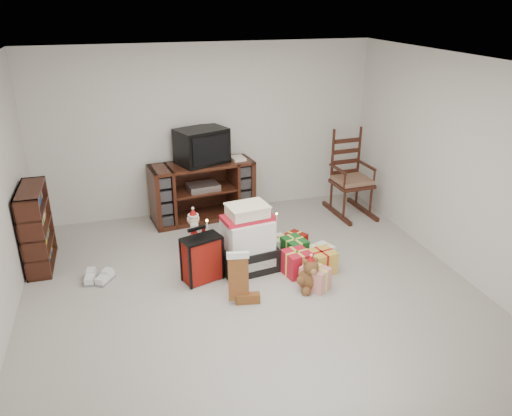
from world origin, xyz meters
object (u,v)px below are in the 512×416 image
(tv_stand, at_px, (203,191))
(sneaker_pair, at_px, (98,278))
(red_suitcase, at_px, (202,259))
(mrs_claus_figurine, at_px, (194,236))
(gift_cluster, at_px, (304,255))
(rocking_chair, at_px, (350,184))
(teddy_bear, at_px, (310,276))
(bookshelf, at_px, (37,229))
(santa_figurine, at_px, (264,227))
(gift_pile, at_px, (248,242))
(crt_television, at_px, (202,146))

(tv_stand, relative_size, sneaker_pair, 4.25)
(tv_stand, xyz_separation_m, red_suitcase, (-0.33, -1.77, -0.15))
(mrs_claus_figurine, distance_m, gift_cluster, 1.42)
(rocking_chair, bearing_deg, teddy_bear, -129.72)
(bookshelf, relative_size, teddy_bear, 2.61)
(bookshelf, bearing_deg, rocking_chair, 6.24)
(bookshelf, distance_m, gift_cluster, 3.26)
(red_suitcase, relative_size, gift_cluster, 0.57)
(bookshelf, height_order, rocking_chair, rocking_chair)
(mrs_claus_figurine, bearing_deg, santa_figurine, 3.41)
(santa_figurine, height_order, mrs_claus_figurine, mrs_claus_figurine)
(gift_pile, height_order, crt_television, crt_television)
(tv_stand, bearing_deg, sneaker_pair, -143.51)
(tv_stand, xyz_separation_m, sneaker_pair, (-1.52, -1.47, -0.38))
(red_suitcase, distance_m, sneaker_pair, 1.25)
(gift_cluster, bearing_deg, gift_pile, 172.90)
(rocking_chair, relative_size, mrs_claus_figurine, 2.11)
(rocking_chair, xyz_separation_m, crt_television, (-2.17, 0.40, 0.65))
(bookshelf, distance_m, santa_figurine, 2.84)
(teddy_bear, bearing_deg, bookshelf, 154.29)
(red_suitcase, distance_m, crt_television, 2.00)
(red_suitcase, height_order, gift_cluster, red_suitcase)
(teddy_bear, bearing_deg, santa_figurine, 96.82)
(mrs_claus_figurine, bearing_deg, sneaker_pair, -162.31)
(teddy_bear, relative_size, mrs_claus_figurine, 0.62)
(gift_cluster, relative_size, crt_television, 1.41)
(rocking_chair, xyz_separation_m, mrs_claus_figurine, (-2.50, -0.70, -0.21))
(bookshelf, height_order, gift_cluster, bookshelf)
(santa_figurine, height_order, sneaker_pair, santa_figurine)
(bookshelf, xyz_separation_m, teddy_bear, (2.98, -1.43, -0.32))
(gift_cluster, bearing_deg, red_suitcase, -179.08)
(red_suitcase, height_order, sneaker_pair, red_suitcase)
(gift_pile, xyz_separation_m, santa_figurine, (0.40, 0.64, -0.14))
(rocking_chair, relative_size, red_suitcase, 2.05)
(mrs_claus_figurine, height_order, crt_television, crt_television)
(gift_pile, relative_size, teddy_bear, 2.12)
(teddy_bear, relative_size, gift_cluster, 0.34)
(crt_television, bearing_deg, santa_figurine, -80.19)
(rocking_chair, height_order, gift_cluster, rocking_chair)
(bookshelf, height_order, red_suitcase, bookshelf)
(bookshelf, bearing_deg, gift_pile, -18.25)
(gift_cluster, bearing_deg, tv_stand, 118.22)
(mrs_claus_figurine, bearing_deg, crt_television, 73.24)
(crt_television, bearing_deg, gift_cluster, -83.56)
(bookshelf, xyz_separation_m, gift_cluster, (3.12, -0.89, -0.36))
(bookshelf, height_order, crt_television, crt_television)
(sneaker_pair, bearing_deg, tv_stand, 62.95)
(tv_stand, height_order, santa_figurine, tv_stand)
(mrs_claus_figurine, bearing_deg, teddy_bear, -47.58)
(bookshelf, bearing_deg, tv_stand, 21.64)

